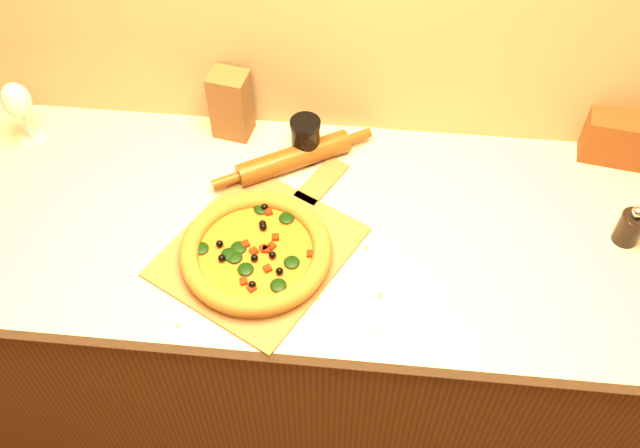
{
  "coord_description": "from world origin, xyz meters",
  "views": [
    {
      "loc": [
        0.1,
        0.41,
        2.17
      ],
      "look_at": [
        0.01,
        1.38,
        0.96
      ],
      "focal_mm": 40.0,
      "sensor_mm": 36.0,
      "label": 1
    }
  ],
  "objects_px": {
    "pizza": "(256,252)",
    "pepper_grinder": "(630,227)",
    "wine_glass": "(17,102)",
    "dark_jar": "(306,139)",
    "pizza_peel": "(262,247)",
    "rolling_pin": "(294,158)"
  },
  "relations": [
    {
      "from": "pizza_peel",
      "to": "dark_jar",
      "type": "xyz_separation_m",
      "value": [
        0.06,
        0.29,
        0.06
      ]
    },
    {
      "from": "pizza",
      "to": "dark_jar",
      "type": "bearing_deg",
      "value": 77.39
    },
    {
      "from": "rolling_pin",
      "to": "pepper_grinder",
      "type": "bearing_deg",
      "value": -11.13
    },
    {
      "from": "rolling_pin",
      "to": "dark_jar",
      "type": "distance_m",
      "value": 0.05
    },
    {
      "from": "dark_jar",
      "to": "pizza",
      "type": "bearing_deg",
      "value": -102.61
    },
    {
      "from": "wine_glass",
      "to": "dark_jar",
      "type": "height_order",
      "value": "wine_glass"
    },
    {
      "from": "dark_jar",
      "to": "rolling_pin",
      "type": "bearing_deg",
      "value": -126.39
    },
    {
      "from": "pizza_peel",
      "to": "rolling_pin",
      "type": "relative_size",
      "value": 1.52
    },
    {
      "from": "pepper_grinder",
      "to": "dark_jar",
      "type": "xyz_separation_m",
      "value": [
        -0.74,
        0.18,
        0.02
      ]
    },
    {
      "from": "pizza_peel",
      "to": "dark_jar",
      "type": "distance_m",
      "value": 0.3
    },
    {
      "from": "pepper_grinder",
      "to": "dark_jar",
      "type": "relative_size",
      "value": 0.91
    },
    {
      "from": "pizza_peel",
      "to": "dark_jar",
      "type": "bearing_deg",
      "value": 105.62
    },
    {
      "from": "pizza",
      "to": "pepper_grinder",
      "type": "bearing_deg",
      "value": 9.7
    },
    {
      "from": "pepper_grinder",
      "to": "dark_jar",
      "type": "bearing_deg",
      "value": 165.96
    },
    {
      "from": "pizza_peel",
      "to": "wine_glass",
      "type": "xyz_separation_m",
      "value": [
        -0.63,
        0.28,
        0.12
      ]
    },
    {
      "from": "pizza_peel",
      "to": "pepper_grinder",
      "type": "relative_size",
      "value": 5.25
    },
    {
      "from": "pepper_grinder",
      "to": "wine_glass",
      "type": "xyz_separation_m",
      "value": [
        -1.43,
        0.18,
        0.08
      ]
    },
    {
      "from": "dark_jar",
      "to": "pepper_grinder",
      "type": "bearing_deg",
      "value": -14.04
    },
    {
      "from": "pepper_grinder",
      "to": "wine_glass",
      "type": "distance_m",
      "value": 1.44
    },
    {
      "from": "dark_jar",
      "to": "wine_glass",
      "type": "bearing_deg",
      "value": -179.35
    },
    {
      "from": "wine_glass",
      "to": "pizza_peel",
      "type": "bearing_deg",
      "value": -24.14
    },
    {
      "from": "pizza",
      "to": "wine_glass",
      "type": "relative_size",
      "value": 1.86
    }
  ]
}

